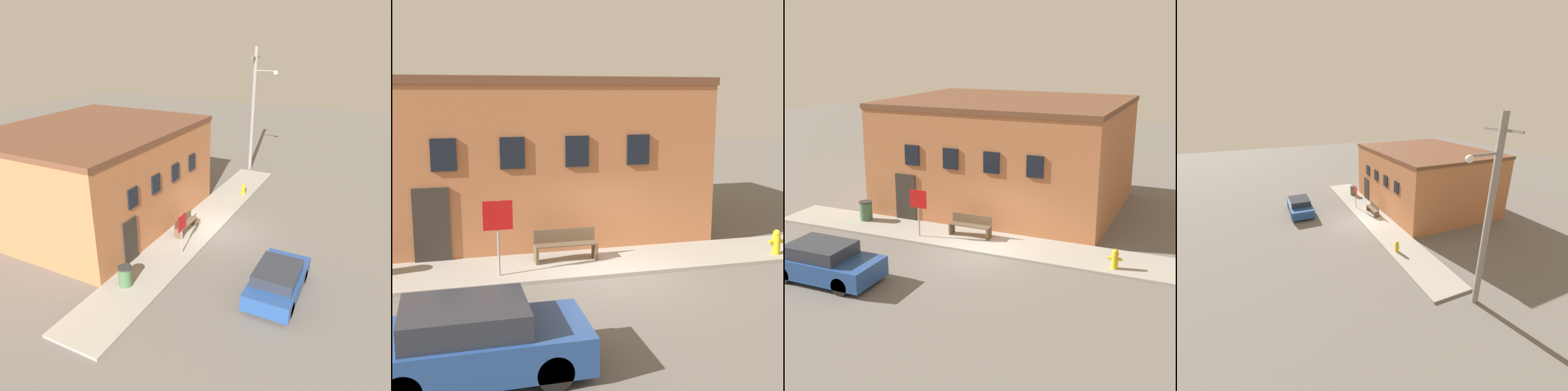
% 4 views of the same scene
% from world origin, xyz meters
% --- Properties ---
extents(ground_plane, '(80.00, 80.00, 0.00)m').
position_xyz_m(ground_plane, '(0.00, 0.00, 0.00)').
color(ground_plane, '#66605B').
extents(sidewalk, '(19.78, 2.41, 0.11)m').
position_xyz_m(sidewalk, '(0.00, 1.21, 0.05)').
color(sidewalk, '#9E998E').
rests_on(sidewalk, ground).
extents(brick_building, '(10.89, 9.05, 5.25)m').
position_xyz_m(brick_building, '(-1.37, 6.87, 2.63)').
color(brick_building, '#B26B42').
rests_on(brick_building, ground).
extents(fire_hydrant, '(0.50, 0.24, 0.74)m').
position_xyz_m(fire_hydrant, '(5.14, 0.52, 0.47)').
color(fire_hydrant, gold).
rests_on(fire_hydrant, sidewalk).
extents(stop_sign, '(0.76, 0.06, 1.98)m').
position_xyz_m(stop_sign, '(-2.94, 0.64, 1.50)').
color(stop_sign, gray).
rests_on(stop_sign, sidewalk).
extents(bench, '(1.77, 0.44, 0.88)m').
position_xyz_m(bench, '(-0.98, 1.52, 0.56)').
color(bench, brown).
rests_on(bench, sidewalk).
extents(trash_bin, '(0.59, 0.59, 0.86)m').
position_xyz_m(trash_bin, '(-6.22, 1.54, 0.54)').
color(trash_bin, '#426642').
rests_on(trash_bin, sidewalk).
extents(parked_car, '(3.81, 1.83, 1.30)m').
position_xyz_m(parked_car, '(-3.84, -4.19, 0.63)').
color(parked_car, black).
rests_on(parked_car, ground).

